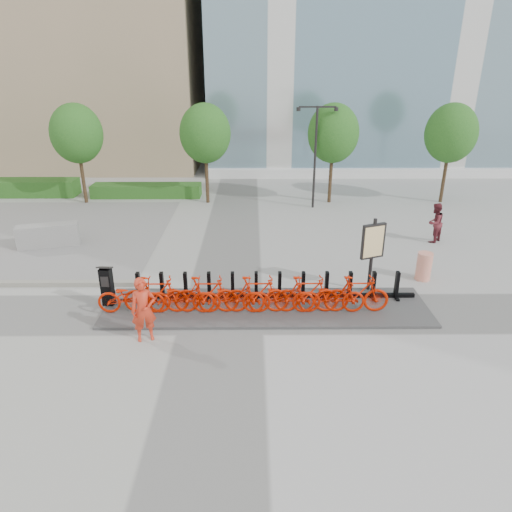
{
  "coord_description": "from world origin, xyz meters",
  "views": [
    {
      "loc": [
        0.9,
        -11.71,
        6.65
      ],
      "look_at": [
        1.0,
        1.5,
        1.2
      ],
      "focal_mm": 32.0,
      "sensor_mm": 36.0,
      "label": 1
    }
  ],
  "objects_px": {
    "kiosk": "(107,286)",
    "pedestrian": "(435,223)",
    "bike_0": "(131,297)",
    "worker_red": "(143,310)",
    "construction_barrel": "(424,266)",
    "map_sign": "(373,244)",
    "jersey_barrier": "(48,235)"
  },
  "relations": [
    {
      "from": "pedestrian",
      "to": "map_sign",
      "type": "height_order",
      "value": "map_sign"
    },
    {
      "from": "worker_red",
      "to": "map_sign",
      "type": "relative_size",
      "value": 0.72
    },
    {
      "from": "map_sign",
      "to": "worker_red",
      "type": "bearing_deg",
      "value": -179.23
    },
    {
      "from": "construction_barrel",
      "to": "pedestrian",
      "type": "bearing_deg",
      "value": 65.41
    },
    {
      "from": "pedestrian",
      "to": "map_sign",
      "type": "bearing_deg",
      "value": 8.31
    },
    {
      "from": "bike_0",
      "to": "map_sign",
      "type": "relative_size",
      "value": 0.79
    },
    {
      "from": "bike_0",
      "to": "jersey_barrier",
      "type": "xyz_separation_m",
      "value": [
        -4.7,
        5.6,
        -0.14
      ]
    },
    {
      "from": "jersey_barrier",
      "to": "worker_red",
      "type": "bearing_deg",
      "value": -67.95
    },
    {
      "from": "bike_0",
      "to": "construction_barrel",
      "type": "xyz_separation_m",
      "value": [
        9.26,
        2.34,
        -0.11
      ]
    },
    {
      "from": "construction_barrel",
      "to": "kiosk",
      "type": "bearing_deg",
      "value": -169.68
    },
    {
      "from": "bike_0",
      "to": "construction_barrel",
      "type": "relative_size",
      "value": 2.01
    },
    {
      "from": "kiosk",
      "to": "pedestrian",
      "type": "relative_size",
      "value": 0.78
    },
    {
      "from": "worker_red",
      "to": "construction_barrel",
      "type": "relative_size",
      "value": 1.84
    },
    {
      "from": "bike_0",
      "to": "worker_red",
      "type": "bearing_deg",
      "value": -152.65
    },
    {
      "from": "worker_red",
      "to": "map_sign",
      "type": "distance_m",
      "value": 7.13
    },
    {
      "from": "pedestrian",
      "to": "construction_barrel",
      "type": "xyz_separation_m",
      "value": [
        -1.66,
        -3.63,
        -0.34
      ]
    },
    {
      "from": "kiosk",
      "to": "pedestrian",
      "type": "bearing_deg",
      "value": 29.65
    },
    {
      "from": "bike_0",
      "to": "worker_red",
      "type": "xyz_separation_m",
      "value": [
        0.67,
        -1.3,
        0.3
      ]
    },
    {
      "from": "map_sign",
      "to": "pedestrian",
      "type": "bearing_deg",
      "value": 28.58
    },
    {
      "from": "construction_barrel",
      "to": "jersey_barrier",
      "type": "xyz_separation_m",
      "value": [
        -13.97,
        3.26,
        -0.03
      ]
    },
    {
      "from": "bike_0",
      "to": "pedestrian",
      "type": "bearing_deg",
      "value": -61.32
    },
    {
      "from": "kiosk",
      "to": "pedestrian",
      "type": "xyz_separation_m",
      "value": [
        11.75,
        5.47,
        0.13
      ]
    },
    {
      "from": "worker_red",
      "to": "kiosk",
      "type": "bearing_deg",
      "value": 111.35
    },
    {
      "from": "kiosk",
      "to": "map_sign",
      "type": "relative_size",
      "value": 0.52
    },
    {
      "from": "kiosk",
      "to": "construction_barrel",
      "type": "xyz_separation_m",
      "value": [
        10.09,
        1.84,
        -0.21
      ]
    },
    {
      "from": "worker_red",
      "to": "pedestrian",
      "type": "height_order",
      "value": "worker_red"
    },
    {
      "from": "bike_0",
      "to": "kiosk",
      "type": "relative_size",
      "value": 1.51
    },
    {
      "from": "construction_barrel",
      "to": "map_sign",
      "type": "height_order",
      "value": "map_sign"
    },
    {
      "from": "kiosk",
      "to": "jersey_barrier",
      "type": "bearing_deg",
      "value": 132.0
    },
    {
      "from": "pedestrian",
      "to": "jersey_barrier",
      "type": "distance_m",
      "value": 15.64
    },
    {
      "from": "jersey_barrier",
      "to": "construction_barrel",
      "type": "bearing_deg",
      "value": -28.99
    },
    {
      "from": "construction_barrel",
      "to": "worker_red",
      "type": "bearing_deg",
      "value": -157.01
    }
  ]
}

